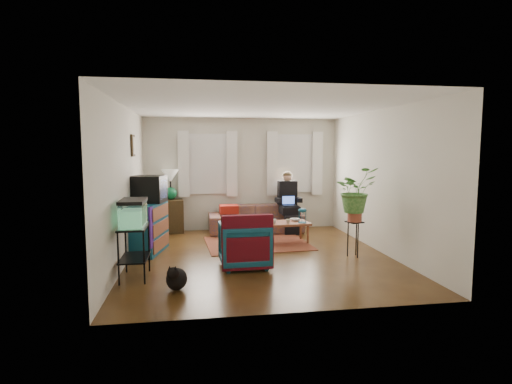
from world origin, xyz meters
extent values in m
cube|color=#4F2B14|center=(0.00, 0.00, 0.00)|extent=(4.50, 5.00, 0.01)
cube|color=white|center=(0.00, 0.00, 2.60)|extent=(4.50, 5.00, 0.01)
cube|color=silver|center=(0.00, 2.50, 1.30)|extent=(4.50, 0.01, 2.60)
cube|color=silver|center=(0.00, -2.50, 1.30)|extent=(4.50, 0.01, 2.60)
cube|color=silver|center=(-2.25, 0.00, 1.30)|extent=(0.01, 5.00, 2.60)
cube|color=silver|center=(2.25, 0.00, 1.30)|extent=(0.01, 5.00, 2.60)
cube|color=white|center=(-0.80, 2.48, 1.55)|extent=(1.08, 0.04, 1.38)
cube|color=white|center=(1.25, 2.48, 1.55)|extent=(1.08, 0.04, 1.38)
cube|color=white|center=(-0.80, 2.40, 1.55)|extent=(1.36, 0.06, 1.50)
cube|color=white|center=(1.25, 2.40, 1.55)|extent=(1.36, 0.06, 1.50)
cube|color=#3D2616|center=(-2.21, 0.85, 1.95)|extent=(0.04, 0.32, 0.40)
cube|color=brown|center=(0.11, 0.94, 0.01)|extent=(2.09, 1.72, 0.01)
imported|color=brown|center=(0.25, 2.05, 0.41)|extent=(2.11, 0.84, 0.82)
cube|color=#412918|center=(-1.65, 2.36, 0.38)|extent=(0.58, 0.58, 0.75)
cube|color=navy|center=(-1.99, 0.59, 0.46)|extent=(0.72, 1.10, 0.91)
cube|color=black|center=(-1.95, 0.68, 1.16)|extent=(0.66, 0.62, 0.49)
cube|color=black|center=(-2.00, -0.91, 0.38)|extent=(0.39, 0.69, 0.77)
cube|color=#7FD899|center=(-2.00, -0.91, 0.97)|extent=(0.35, 0.63, 0.40)
ellipsoid|color=black|center=(-1.38, -1.52, 0.18)|extent=(0.36, 0.48, 0.37)
imported|color=#12536E|center=(-0.34, -0.57, 0.39)|extent=(0.79, 0.75, 0.79)
cube|color=#9E0A0A|center=(-0.33, -0.88, 0.56)|extent=(0.80, 0.21, 0.65)
cube|color=brown|center=(0.64, 0.93, 0.21)|extent=(1.06, 0.63, 0.42)
imported|color=white|center=(0.42, 0.83, 0.47)|extent=(0.12, 0.12, 0.09)
imported|color=beige|center=(0.70, 0.77, 0.47)|extent=(0.10, 0.10, 0.09)
imported|color=white|center=(0.91, 1.05, 0.45)|extent=(0.21, 0.21, 0.05)
cylinder|color=#B21414|center=(0.36, 1.05, 0.44)|extent=(0.34, 0.34, 0.04)
cube|color=black|center=(1.64, -0.28, 0.31)|extent=(0.33, 0.33, 0.63)
imported|color=#599947|center=(1.64, -0.28, 1.06)|extent=(0.85, 0.79, 0.79)
camera|label=1|loc=(-1.13, -6.81, 1.87)|focal=28.00mm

